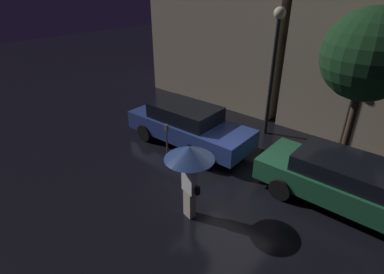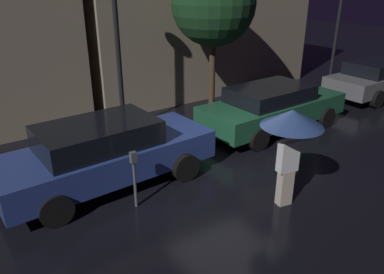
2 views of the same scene
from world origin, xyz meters
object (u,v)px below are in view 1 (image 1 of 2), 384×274
parking_meter (167,137)px  street_lamp_near (275,53)px  parked_car_blue (188,125)px  pedestrian_with_umbrella (189,160)px  parked_car_green (348,182)px

parking_meter → street_lamp_near: bearing=67.3°
parked_car_blue → pedestrian_with_umbrella: pedestrian_with_umbrella is taller
parked_car_blue → parked_car_green: 5.42m
pedestrian_with_umbrella → parked_car_blue: bearing=144.3°
parked_car_blue → street_lamp_near: street_lamp_near is taller
parked_car_blue → pedestrian_with_umbrella: bearing=-49.4°
pedestrian_with_umbrella → parking_meter: 3.15m
parked_car_green → parking_meter: size_ratio=3.86×
parked_car_blue → parking_meter: parked_car_blue is taller
parked_car_blue → pedestrian_with_umbrella: size_ratio=2.33×
street_lamp_near → parking_meter: bearing=-112.7°
pedestrian_with_umbrella → street_lamp_near: 5.78m
pedestrian_with_umbrella → parked_car_green: bearing=59.0°
parked_car_green → street_lamp_near: 5.08m
parking_meter → street_lamp_near: 4.81m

